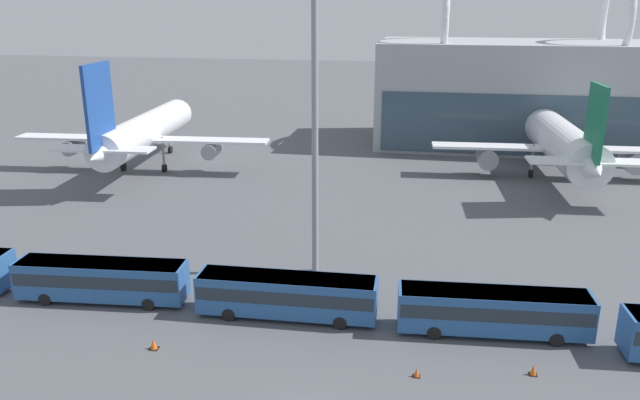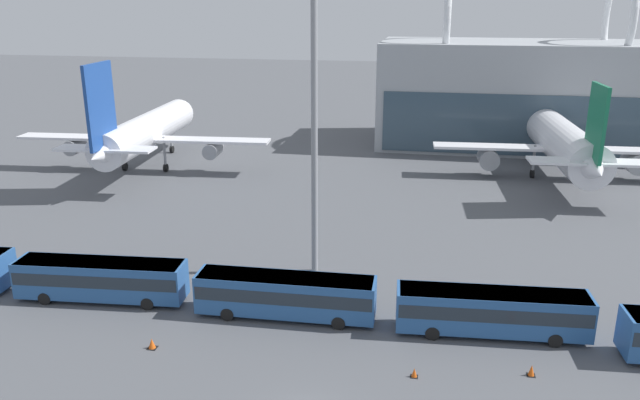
{
  "view_description": "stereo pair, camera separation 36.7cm",
  "coord_description": "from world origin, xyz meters",
  "px_view_note": "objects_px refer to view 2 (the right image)",
  "views": [
    {
      "loc": [
        5.99,
        -28.96,
        22.8
      ],
      "look_at": [
        -4.65,
        28.65,
        4.0
      ],
      "focal_mm": 35.0,
      "sensor_mm": 36.0,
      "label": 1
    },
    {
      "loc": [
        6.35,
        -28.89,
        22.8
      ],
      "look_at": [
        -4.65,
        28.65,
        4.0
      ],
      "focal_mm": 35.0,
      "sensor_mm": 36.0,
      "label": 2
    }
  ],
  "objects_px": {
    "airliner_at_gate_near": "(144,132)",
    "floodlight_mast": "(314,66)",
    "traffic_cone_0": "(531,370)",
    "airliner_at_gate_far": "(561,141)",
    "traffic_cone_2": "(414,373)",
    "traffic_cone_1": "(152,344)",
    "shuttle_bus_3": "(285,293)",
    "shuttle_bus_2": "(101,277)",
    "shuttle_bus_4": "(492,310)"
  },
  "relations": [
    {
      "from": "airliner_at_gate_far",
      "to": "traffic_cone_0",
      "type": "distance_m",
      "value": 50.82
    },
    {
      "from": "airliner_at_gate_far",
      "to": "traffic_cone_0",
      "type": "xyz_separation_m",
      "value": [
        -9.46,
        -49.71,
        -4.61
      ]
    },
    {
      "from": "airliner_at_gate_far",
      "to": "traffic_cone_1",
      "type": "xyz_separation_m",
      "value": [
        -34.64,
        -51.19,
        -4.62
      ]
    },
    {
      "from": "airliner_at_gate_near",
      "to": "floodlight_mast",
      "type": "height_order",
      "value": "floodlight_mast"
    },
    {
      "from": "shuttle_bus_4",
      "to": "floodlight_mast",
      "type": "xyz_separation_m",
      "value": [
        -14.49,
        8.39,
        15.88
      ]
    },
    {
      "from": "shuttle_bus_3",
      "to": "traffic_cone_0",
      "type": "height_order",
      "value": "shuttle_bus_3"
    },
    {
      "from": "shuttle_bus_2",
      "to": "traffic_cone_0",
      "type": "relative_size",
      "value": 18.24
    },
    {
      "from": "airliner_at_gate_near",
      "to": "traffic_cone_2",
      "type": "relative_size",
      "value": 57.53
    },
    {
      "from": "traffic_cone_1",
      "to": "traffic_cone_2",
      "type": "height_order",
      "value": "traffic_cone_1"
    },
    {
      "from": "airliner_at_gate_far",
      "to": "shuttle_bus_3",
      "type": "xyz_separation_m",
      "value": [
        -26.69,
        -45.08,
        -3.05
      ]
    },
    {
      "from": "shuttle_bus_4",
      "to": "traffic_cone_0",
      "type": "xyz_separation_m",
      "value": [
        2.22,
        -4.86,
        -1.56
      ]
    },
    {
      "from": "airliner_at_gate_near",
      "to": "floodlight_mast",
      "type": "xyz_separation_m",
      "value": [
        29.95,
        -29.29,
        12.35
      ]
    },
    {
      "from": "traffic_cone_0",
      "to": "airliner_at_gate_far",
      "type": "bearing_deg",
      "value": 79.23
    },
    {
      "from": "floodlight_mast",
      "to": "airliner_at_gate_near",
      "type": "bearing_deg",
      "value": 135.64
    },
    {
      "from": "shuttle_bus_4",
      "to": "traffic_cone_0",
      "type": "bearing_deg",
      "value": -69.53
    },
    {
      "from": "traffic_cone_1",
      "to": "traffic_cone_2",
      "type": "bearing_deg",
      "value": -0.22
    },
    {
      "from": "shuttle_bus_4",
      "to": "traffic_cone_0",
      "type": "height_order",
      "value": "shuttle_bus_4"
    },
    {
      "from": "floodlight_mast",
      "to": "traffic_cone_0",
      "type": "bearing_deg",
      "value": -38.4
    },
    {
      "from": "shuttle_bus_3",
      "to": "floodlight_mast",
      "type": "bearing_deg",
      "value": 84.84
    },
    {
      "from": "floodlight_mast",
      "to": "shuttle_bus_2",
      "type": "bearing_deg",
      "value": -150.92
    },
    {
      "from": "airliner_at_gate_far",
      "to": "shuttle_bus_2",
      "type": "distance_m",
      "value": 61.5
    },
    {
      "from": "airliner_at_gate_near",
      "to": "traffic_cone_0",
      "type": "xyz_separation_m",
      "value": [
        46.66,
        -42.53,
        -5.1
      ]
    },
    {
      "from": "airliner_at_gate_far",
      "to": "traffic_cone_0",
      "type": "relative_size",
      "value": 49.55
    },
    {
      "from": "shuttle_bus_3",
      "to": "traffic_cone_2",
      "type": "distance_m",
      "value": 11.79
    },
    {
      "from": "airliner_at_gate_far",
      "to": "traffic_cone_2",
      "type": "height_order",
      "value": "airliner_at_gate_far"
    },
    {
      "from": "traffic_cone_0",
      "to": "shuttle_bus_3",
      "type": "bearing_deg",
      "value": 164.94
    },
    {
      "from": "airliner_at_gate_near",
      "to": "shuttle_bus_2",
      "type": "bearing_deg",
      "value": -163.62
    },
    {
      "from": "airliner_at_gate_near",
      "to": "traffic_cone_1",
      "type": "bearing_deg",
      "value": -158.42
    },
    {
      "from": "airliner_at_gate_far",
      "to": "airliner_at_gate_near",
      "type": "bearing_deg",
      "value": 93.52
    },
    {
      "from": "airliner_at_gate_far",
      "to": "shuttle_bus_3",
      "type": "height_order",
      "value": "airliner_at_gate_far"
    },
    {
      "from": "floodlight_mast",
      "to": "traffic_cone_0",
      "type": "distance_m",
      "value": 27.55
    },
    {
      "from": "airliner_at_gate_near",
      "to": "airliner_at_gate_far",
      "type": "xyz_separation_m",
      "value": [
        56.12,
        7.18,
        -0.49
      ]
    },
    {
      "from": "traffic_cone_0",
      "to": "traffic_cone_1",
      "type": "xyz_separation_m",
      "value": [
        -25.18,
        -1.48,
        -0.01
      ]
    },
    {
      "from": "airliner_at_gate_near",
      "to": "floodlight_mast",
      "type": "bearing_deg",
      "value": -138.81
    },
    {
      "from": "shuttle_bus_4",
      "to": "traffic_cone_2",
      "type": "bearing_deg",
      "value": -132.61
    },
    {
      "from": "shuttle_bus_4",
      "to": "traffic_cone_2",
      "type": "height_order",
      "value": "shuttle_bus_4"
    },
    {
      "from": "floodlight_mast",
      "to": "traffic_cone_0",
      "type": "height_order",
      "value": "floodlight_mast"
    },
    {
      "from": "floodlight_mast",
      "to": "traffic_cone_1",
      "type": "height_order",
      "value": "floodlight_mast"
    },
    {
      "from": "traffic_cone_2",
      "to": "shuttle_bus_3",
      "type": "bearing_deg",
      "value": 148.05
    },
    {
      "from": "shuttle_bus_3",
      "to": "traffic_cone_1",
      "type": "height_order",
      "value": "shuttle_bus_3"
    },
    {
      "from": "shuttle_bus_2",
      "to": "floodlight_mast",
      "type": "height_order",
      "value": "floodlight_mast"
    },
    {
      "from": "shuttle_bus_2",
      "to": "shuttle_bus_4",
      "type": "distance_m",
      "value": 30.02
    },
    {
      "from": "shuttle_bus_2",
      "to": "shuttle_bus_4",
      "type": "relative_size",
      "value": 1.0
    },
    {
      "from": "traffic_cone_0",
      "to": "traffic_cone_2",
      "type": "height_order",
      "value": "traffic_cone_0"
    },
    {
      "from": "traffic_cone_1",
      "to": "traffic_cone_2",
      "type": "relative_size",
      "value": 1.18
    },
    {
      "from": "shuttle_bus_4",
      "to": "shuttle_bus_3",
      "type": "bearing_deg",
      "value": 176.76
    },
    {
      "from": "airliner_at_gate_near",
      "to": "shuttle_bus_2",
      "type": "distance_m",
      "value": 40.73
    },
    {
      "from": "shuttle_bus_3",
      "to": "traffic_cone_1",
      "type": "relative_size",
      "value": 18.59
    },
    {
      "from": "floodlight_mast",
      "to": "traffic_cone_2",
      "type": "distance_m",
      "value": 24.78
    },
    {
      "from": "shuttle_bus_2",
      "to": "traffic_cone_0",
      "type": "bearing_deg",
      "value": -12.93
    }
  ]
}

